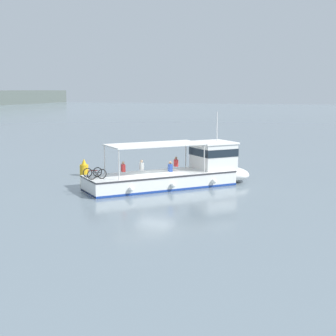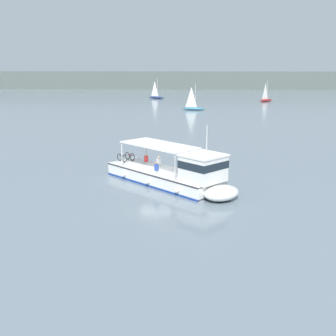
{
  "view_description": "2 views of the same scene",
  "coord_description": "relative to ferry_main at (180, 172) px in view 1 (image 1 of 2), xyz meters",
  "views": [
    {
      "loc": [
        -33.11,
        -12.51,
        7.07
      ],
      "look_at": [
        1.09,
        -0.6,
        1.4
      ],
      "focal_mm": 54.76,
      "sensor_mm": 36.0,
      "label": 1
    },
    {
      "loc": [
        2.66,
        -34.42,
        9.72
      ],
      "look_at": [
        1.09,
        -0.6,
        1.4
      ],
      "focal_mm": 46.19,
      "sensor_mm": 36.0,
      "label": 2
    }
  ],
  "objects": [
    {
      "name": "ground_plane",
      "position": [
        -1.82,
        1.31,
        -1.02
      ],
      "size": [
        400.0,
        400.0,
        0.0
      ],
      "primitive_type": "plane",
      "color": "slate"
    },
    {
      "name": "channel_buoy",
      "position": [
        1.7,
        8.79,
        -0.45
      ],
      "size": [
        0.7,
        0.7,
        1.4
      ],
      "color": "gold",
      "rests_on": "ground"
    },
    {
      "name": "ferry_main",
      "position": [
        0.0,
        0.0,
        0.0
      ],
      "size": [
        11.3,
        11.04,
        5.32
      ],
      "color": "white",
      "rests_on": "ground"
    }
  ]
}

